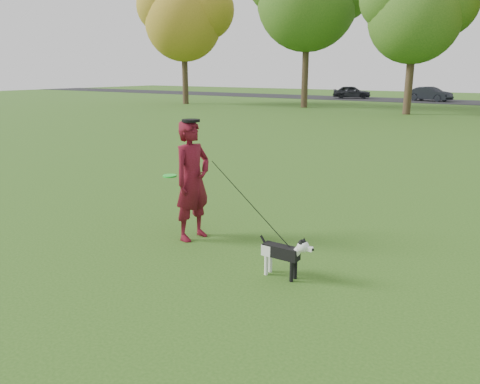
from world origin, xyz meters
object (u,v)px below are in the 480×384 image
Objects in this scene: man at (192,181)px; car_left at (352,92)px; car_mid at (430,94)px; dog at (285,252)px.

man reaches higher than car_left.
dog is at bearing -152.93° from car_mid.
car_left is (-12.49, 39.81, -0.34)m from man.
car_mid is (-7.09, 40.34, 0.28)m from dog.
car_mid is at bearing -107.92° from car_left.
man is 2.17m from dog.
man reaches higher than car_mid.
man is 41.72m from car_left.
dog is at bearing -98.45° from man.
car_left is at bearing 107.10° from car_mid.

